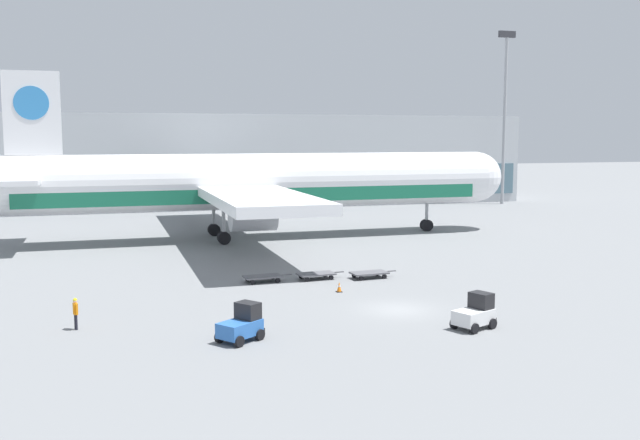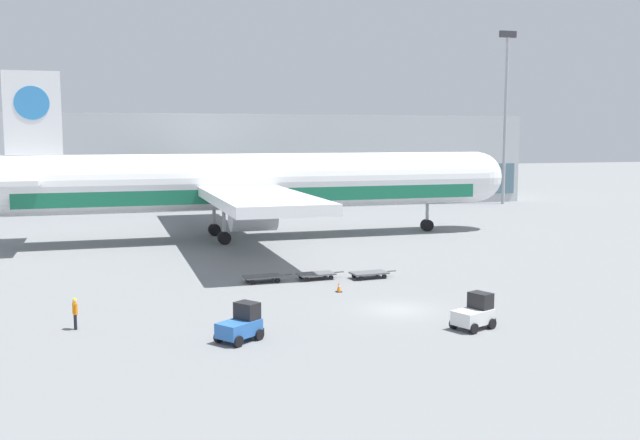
% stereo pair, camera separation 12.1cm
% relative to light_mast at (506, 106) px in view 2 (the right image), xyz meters
% --- Properties ---
extents(ground_plane, '(400.00, 400.00, 0.00)m').
position_rel_light_mast_xyz_m(ground_plane, '(-43.39, -59.40, -15.38)').
color(ground_plane, slate).
extents(terminal_building, '(90.00, 18.20, 14.00)m').
position_rel_light_mast_xyz_m(terminal_building, '(-40.34, 12.14, -8.39)').
color(terminal_building, '#B2B7BC').
rests_on(terminal_building, ground_plane).
extents(light_mast, '(2.80, 0.50, 26.98)m').
position_rel_light_mast_xyz_m(light_mast, '(0.00, 0.00, 0.00)').
color(light_mast, '#9EA0A5').
rests_on(light_mast, ground_plane).
extents(airplane_main, '(58.04, 48.04, 17.00)m').
position_rel_light_mast_xyz_m(airplane_main, '(-46.13, -26.09, -9.54)').
color(airplane_main, white).
rests_on(airplane_main, ground_plane).
extents(baggage_tug_foreground, '(2.79, 2.37, 2.00)m').
position_rel_light_mast_xyz_m(baggage_tug_foreground, '(-40.89, -64.64, -14.51)').
color(baggage_tug_foreground, silver).
rests_on(baggage_tug_foreground, ground_plane).
extents(baggage_tug_mid, '(2.81, 2.63, 2.00)m').
position_rel_light_mast_xyz_m(baggage_tug_mid, '(-54.06, -63.19, -14.51)').
color(baggage_tug_mid, '#2D66B7').
rests_on(baggage_tug_mid, ground_plane).
extents(baggage_dolly_lead, '(3.75, 1.73, 0.48)m').
position_rel_light_mast_xyz_m(baggage_dolly_lead, '(-49.71, -48.57, -14.99)').
color(baggage_dolly_lead, '#56565B').
rests_on(baggage_dolly_lead, ground_plane).
extents(baggage_dolly_second, '(3.75, 1.73, 0.48)m').
position_rel_light_mast_xyz_m(baggage_dolly_second, '(-45.59, -48.75, -14.99)').
color(baggage_dolly_second, '#56565B').
rests_on(baggage_dolly_second, ground_plane).
extents(baggage_dolly_third, '(3.75, 1.73, 0.48)m').
position_rel_light_mast_xyz_m(baggage_dolly_third, '(-41.57, -49.55, -14.99)').
color(baggage_dolly_third, '#56565B').
rests_on(baggage_dolly_third, ground_plane).
extents(ground_crew_near, '(0.30, 0.56, 1.82)m').
position_rel_light_mast_xyz_m(ground_crew_near, '(-62.64, -58.30, -14.30)').
color(ground_crew_near, black).
rests_on(ground_crew_near, ground_plane).
extents(traffic_cone_near, '(0.40, 0.40, 0.73)m').
position_rel_light_mast_xyz_m(traffic_cone_near, '(-45.33, -53.46, -15.03)').
color(traffic_cone_near, black).
rests_on(traffic_cone_near, ground_plane).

